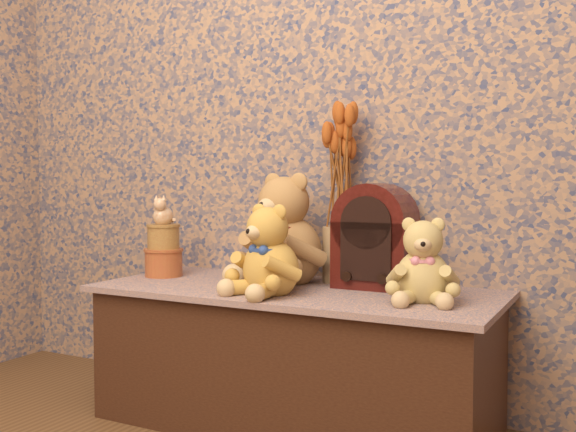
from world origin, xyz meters
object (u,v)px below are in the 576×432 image
object	(u,v)px
teddy_small	(423,257)
biscuit_tin_lower	(164,263)
cat_figurine	(163,210)
teddy_large	(288,224)
cathedral_radio	(376,235)
ceramic_vase	(339,254)
teddy_medium	(271,246)

from	to	relation	value
teddy_small	biscuit_tin_lower	xyz separation A→B (m)	(-1.00, 0.06, -0.08)
teddy_small	cat_figurine	size ratio (longest dim) A/B	2.35
cat_figurine	teddy_large	bearing A→B (deg)	-5.26
teddy_large	cat_figurine	bearing A→B (deg)	-152.87
cathedral_radio	ceramic_vase	xyz separation A→B (m)	(-0.15, 0.05, -0.08)
cat_figurine	teddy_small	bearing A→B (deg)	-18.24
cathedral_radio	cat_figurine	xyz separation A→B (m)	(-0.78, -0.12, 0.07)
teddy_small	cat_figurine	distance (m)	1.00
teddy_medium	biscuit_tin_lower	bearing A→B (deg)	-176.76
cat_figurine	biscuit_tin_lower	bearing A→B (deg)	0.00
teddy_large	teddy_medium	size ratio (longest dim) A/B	1.35
teddy_medium	cat_figurine	size ratio (longest dim) A/B	2.69
biscuit_tin_lower	cat_figurine	size ratio (longest dim) A/B	1.22
teddy_large	teddy_medium	bearing A→B (deg)	-57.27
cathedral_radio	biscuit_tin_lower	size ratio (longest dim) A/B	2.51
cathedral_radio	cat_figurine	world-z (taller)	cathedral_radio
cathedral_radio	teddy_medium	bearing A→B (deg)	-131.53
teddy_medium	teddy_small	bearing A→B (deg)	30.63
teddy_large	cathedral_radio	bearing A→B (deg)	25.56
cathedral_radio	cat_figurine	size ratio (longest dim) A/B	3.07
teddy_large	cathedral_radio	size ratio (longest dim) A/B	1.18
teddy_large	biscuit_tin_lower	size ratio (longest dim) A/B	2.97
teddy_large	cat_figurine	world-z (taller)	teddy_large
teddy_large	cat_figurine	xyz separation A→B (m)	(-0.48, -0.08, 0.04)
teddy_medium	ceramic_vase	distance (m)	0.34
teddy_small	ceramic_vase	world-z (taller)	teddy_small
teddy_large	teddy_small	bearing A→B (deg)	2.49
teddy_small	cathedral_radio	xyz separation A→B (m)	(-0.21, 0.18, 0.04)
ceramic_vase	biscuit_tin_lower	world-z (taller)	ceramic_vase
ceramic_vase	biscuit_tin_lower	distance (m)	0.66
cathedral_radio	ceramic_vase	distance (m)	0.18
cathedral_radio	ceramic_vase	bearing A→B (deg)	161.73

